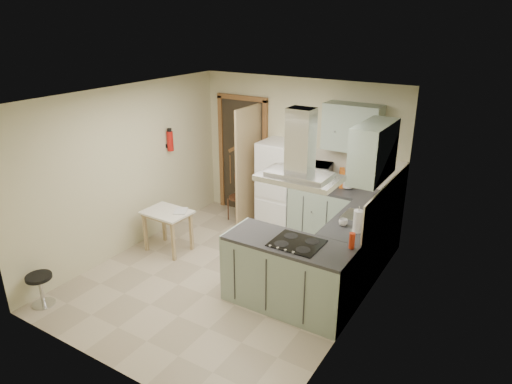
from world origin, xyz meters
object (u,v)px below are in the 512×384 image
Objects in this scene: peninsula at (288,274)px; extractor_hood at (299,178)px; fridge at (279,185)px; bentwood_chair at (239,197)px; drop_leaf_table at (168,231)px; microwave at (312,174)px; stool at (41,290)px.

extractor_hood is (0.10, 0.00, 1.27)m from peninsula.
fridge is 2.57m from extractor_hood.
extractor_hood is at bearing -46.86° from bentwood_chair.
peninsula is 2.28m from drop_leaf_table.
extractor_hood is at bearing -80.42° from microwave.
peninsula is (1.22, -1.98, -0.30)m from fridge.
extractor_hood is at bearing -56.21° from fridge.
peninsula reaches higher than stool.
peninsula is at bearing 180.00° from extractor_hood.
extractor_hood reaches higher than stool.
extractor_hood reaches higher than drop_leaf_table.
bentwood_chair is at bearing -173.07° from fridge.
drop_leaf_table is 1.97m from stool.
microwave is (2.00, 3.55, 0.86)m from stool.
peninsula is at bearing -6.71° from drop_leaf_table.
drop_leaf_table is 1.65× the size of stool.
bentwood_chair is (-1.98, 1.89, -0.05)m from peninsula.
bentwood_chair is 1.92× the size of stool.
bentwood_chair is 1.50m from microwave.
fridge is 3.56× the size of stool.
microwave reaches higher than bentwood_chair.
peninsula is 2.73m from bentwood_chair.
peninsula is 2.57× the size of microwave.
fridge is 1.85× the size of bentwood_chair.
drop_leaf_table is 1.15× the size of microwave.
drop_leaf_table is at bearing 78.58° from stool.
extractor_hood is at bearing 30.14° from stool.
drop_leaf_table is 1.58m from bentwood_chair.
fridge is 1.98m from drop_leaf_table.
fridge is 3.88m from stool.
drop_leaf_table is (-1.02, -1.65, -0.42)m from fridge.
microwave is (-0.74, 1.96, -0.65)m from extractor_hood.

